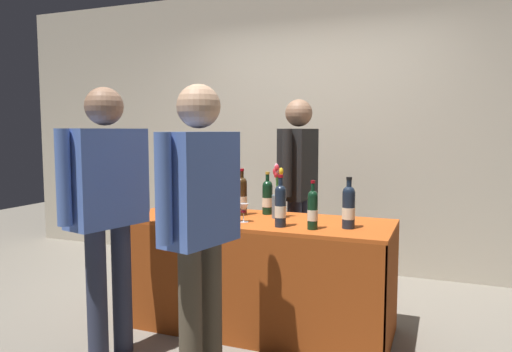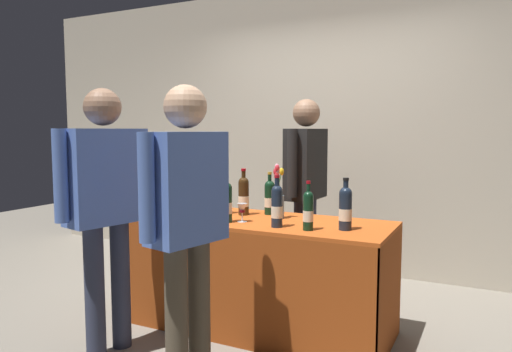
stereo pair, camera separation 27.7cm
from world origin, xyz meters
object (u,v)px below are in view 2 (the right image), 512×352
Objects in this scene: display_bottle_0 at (308,210)px; taster_foreground_right at (187,211)px; flower_vase at (278,198)px; vendor_presenter at (306,178)px; wine_glass_near_vendor at (242,209)px; featured_wine_bottle at (226,202)px; tasting_table at (256,253)px.

display_bottle_0 is 0.82m from taster_foreground_right.
vendor_presenter reaches higher than flower_vase.
wine_glass_near_vendor is at bearing -125.79° from flower_vase.
flower_vase is at bearing 54.21° from wine_glass_near_vendor.
featured_wine_bottle is 0.19× the size of taster_foreground_right.
display_bottle_0 reaches higher than tasting_table.
taster_foreground_right is at bearing -120.02° from display_bottle_0.
tasting_table is at bearing 58.03° from featured_wine_bottle.
display_bottle_0 is 0.80× the size of flower_vase.
flower_vase is at bearing 34.98° from tasting_table.
featured_wine_bottle is 0.19× the size of vendor_presenter.
featured_wine_bottle is at bearing -8.08° from vendor_presenter.
flower_vase is at bearing 48.81° from featured_wine_bottle.
flower_vase is 0.24× the size of taster_foreground_right.
featured_wine_bottle is 0.73m from taster_foreground_right.
wine_glass_near_vendor is at bearing -104.58° from tasting_table.
vendor_presenter reaches higher than tasting_table.
featured_wine_bottle reaches higher than display_bottle_0.
vendor_presenter is at bearing 83.81° from wine_glass_near_vendor.
taster_foreground_right is (0.17, -0.70, 0.06)m from featured_wine_bottle.
taster_foreground_right reaches higher than featured_wine_bottle.
display_bottle_0 is at bearing -22.98° from tasting_table.
featured_wine_bottle is 1.01m from vendor_presenter.
tasting_table is 1.13× the size of vendor_presenter.
flower_vase reaches higher than display_bottle_0.
vendor_presenter is at bearing 12.01° from taster_foreground_right.
featured_wine_bottle is at bearing 26.18° from taster_foreground_right.
vendor_presenter is at bearing 111.47° from display_bottle_0.
display_bottle_0 is 0.19× the size of vendor_presenter.
wine_glass_near_vendor is at bearing -3.54° from vendor_presenter.
flower_vase reaches higher than featured_wine_bottle.
vendor_presenter is (0.10, 0.93, 0.13)m from wine_glass_near_vendor.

